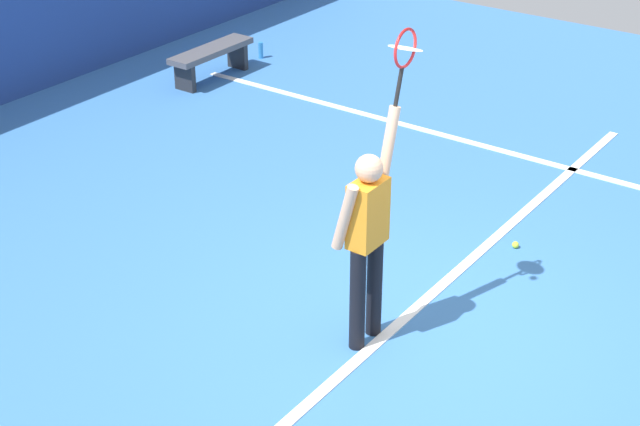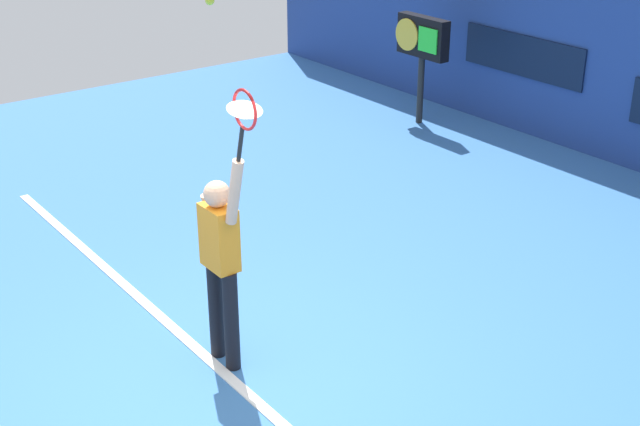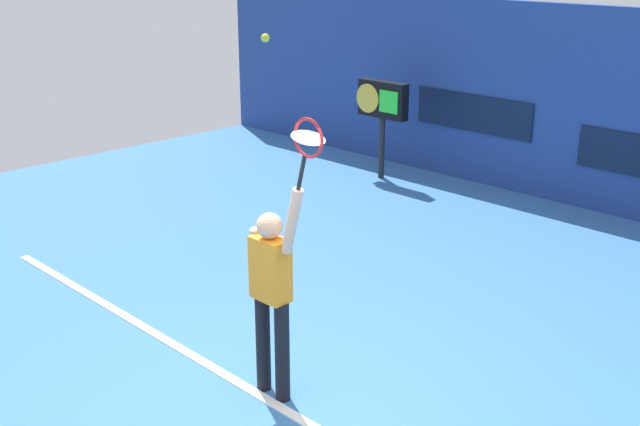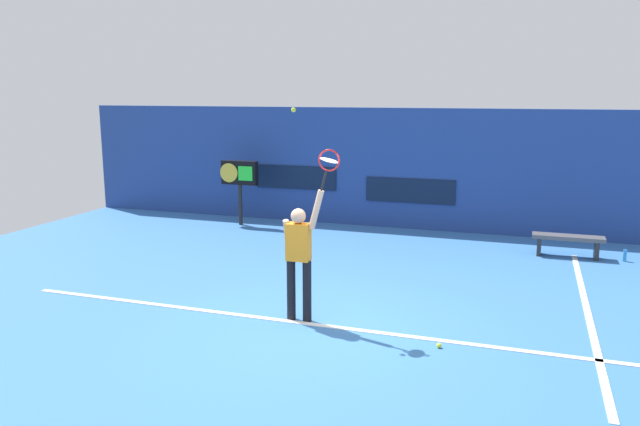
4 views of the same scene
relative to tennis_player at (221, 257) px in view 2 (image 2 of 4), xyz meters
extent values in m
plane|color=#3870B2|center=(0.37, -0.23, -1.01)|extent=(18.00, 18.00, 0.00)
cube|color=#0C1933|center=(-2.63, 6.71, 0.14)|extent=(2.20, 0.03, 0.60)
cube|color=white|center=(0.37, -0.12, -1.00)|extent=(10.00, 0.10, 0.01)
cylinder|color=black|center=(-0.13, 0.00, -0.55)|extent=(0.13, 0.13, 0.92)
cylinder|color=black|center=(0.12, 0.00, -0.55)|extent=(0.13, 0.13, 0.92)
cube|color=orange|center=(-0.01, 0.00, 0.18)|extent=(0.34, 0.20, 0.55)
sphere|color=#D8A884|center=(-0.01, 0.00, 0.57)|extent=(0.22, 0.22, 0.22)
cylinder|color=#D8A884|center=(0.27, 0.00, 0.68)|extent=(0.24, 0.09, 0.58)
cylinder|color=#D8A884|center=(-0.21, 0.08, 0.21)|extent=(0.09, 0.23, 0.58)
cylinder|color=black|center=(0.38, 0.00, 1.10)|extent=(0.11, 0.03, 0.30)
torus|color=red|center=(0.46, 0.00, 1.39)|extent=(0.38, 0.02, 0.38)
cylinder|color=silver|center=(0.46, 0.00, 1.39)|extent=(0.26, 0.27, 0.07)
sphere|color=#CCE033|center=(-0.10, 0.08, 2.08)|extent=(0.07, 0.07, 0.07)
cylinder|color=black|center=(-3.80, 5.81, -0.49)|extent=(0.10, 0.10, 1.04)
cube|color=black|center=(-3.80, 5.81, 0.33)|extent=(0.95, 0.18, 0.60)
cylinder|color=gold|center=(-4.05, 5.71, 0.33)|extent=(0.48, 0.02, 0.48)
cube|color=#26D833|center=(-3.59, 5.71, 0.33)|extent=(0.38, 0.02, 0.36)
camera|label=1|loc=(-5.61, -3.58, 3.75)|focal=54.56mm
camera|label=2|loc=(5.63, -3.22, 3.32)|focal=49.24mm
camera|label=3|loc=(4.62, -4.02, 2.78)|focal=44.39mm
camera|label=4|loc=(3.11, -8.16, 2.33)|focal=34.75mm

